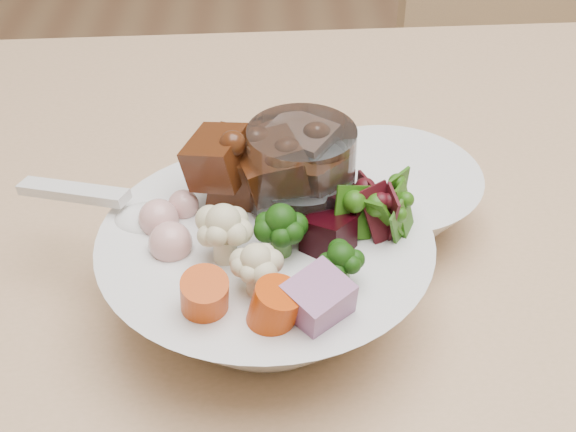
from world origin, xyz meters
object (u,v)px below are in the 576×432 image
at_px(dining_table, 569,396).
at_px(food_bowl, 269,268).
at_px(side_bowl, 386,199).
at_px(chair_far, 534,135).
at_px(water_glass, 301,213).

xyz_separation_m(dining_table, food_bowl, (-0.24, 0.02, 0.12)).
bearing_deg(side_bowl, food_bowl, -134.66).
xyz_separation_m(chair_far, food_bowl, (-0.45, -0.73, 0.35)).
height_order(dining_table, water_glass, water_glass).
bearing_deg(water_glass, side_bowl, 39.99).
relative_size(chair_far, water_glass, 7.16).
xyz_separation_m(food_bowl, side_bowl, (0.10, 0.10, -0.01)).
xyz_separation_m(dining_table, water_glass, (-0.21, 0.05, 0.14)).
relative_size(water_glass, side_bowl, 0.86).
distance_m(food_bowl, side_bowl, 0.14).
distance_m(dining_table, chair_far, 0.81).
bearing_deg(side_bowl, dining_table, -39.70).
relative_size(chair_far, food_bowl, 4.01).
height_order(chair_far, food_bowl, food_bowl).
distance_m(chair_far, side_bowl, 0.80).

